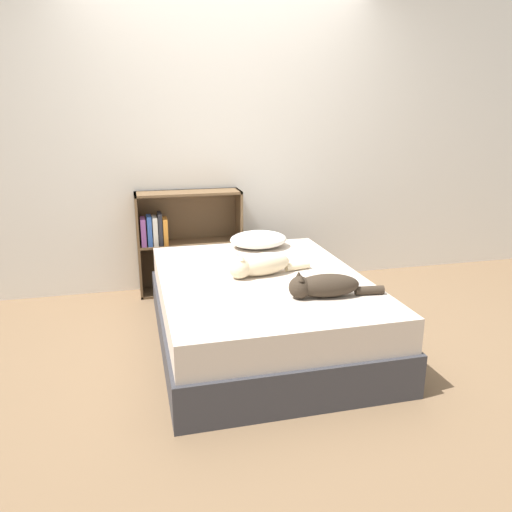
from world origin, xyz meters
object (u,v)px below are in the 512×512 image
Objects in this scene: cat_dark at (323,286)px; cat_light at (258,265)px; pillow at (258,240)px; bookshelf at (184,239)px; bed at (261,309)px.

cat_light is at bearing -54.47° from cat_dark.
pillow is 0.71m from cat_light.
cat_dark is at bearing 108.72° from cat_light.
cat_light is 0.67× the size of bookshelf.
cat_dark reaches higher than pillow.
bed is at bearing -54.80° from cat_dark.
cat_light is at bearing -71.74° from bookshelf.
cat_light reaches higher than bed.
pillow is 0.78× the size of cat_light.
pillow is at bearing -79.47° from cat_dark.
bed is 3.15× the size of cat_light.
cat_dark is at bearing -60.91° from bed.
bookshelf is at bearing 108.61° from bed.
cat_dark is (0.09, -1.16, 0.00)m from pillow.
pillow is 0.70m from bookshelf.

